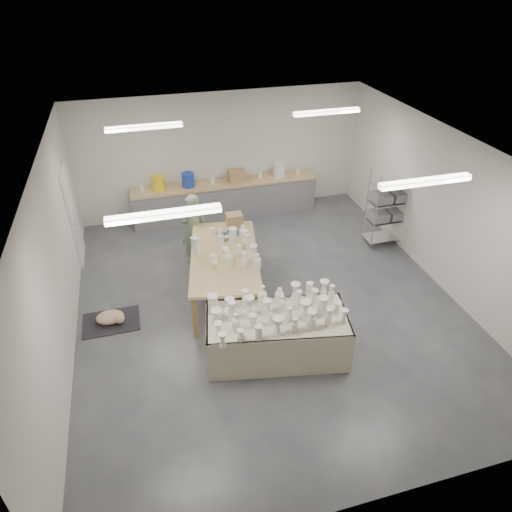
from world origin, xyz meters
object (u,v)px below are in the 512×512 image
object	(u,v)px
work_table	(227,251)
potter	(194,229)
red_stool	(193,242)
drying_table	(276,333)

from	to	relation	value
work_table	potter	size ratio (longest dim) A/B	1.67
red_stool	work_table	bearing A→B (deg)	-73.66
drying_table	red_stool	size ratio (longest dim) A/B	5.13
work_table	potter	world-z (taller)	potter
drying_table	red_stool	distance (m)	3.49
potter	drying_table	bearing A→B (deg)	95.69
drying_table	red_stool	xyz separation A→B (m)	(-0.83, 3.39, -0.14)
potter	red_stool	size ratio (longest dim) A/B	3.38
drying_table	potter	size ratio (longest dim) A/B	1.52
work_table	drying_table	bearing A→B (deg)	-67.52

